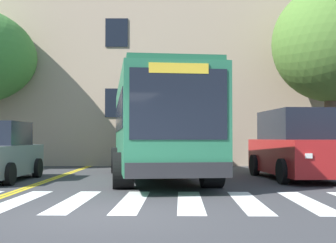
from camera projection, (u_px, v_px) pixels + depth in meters
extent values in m
plane|color=#38383A|center=(105.00, 215.00, 8.31)|extent=(120.00, 120.00, 0.00)
cube|color=white|center=(18.00, 201.00, 10.10)|extent=(0.61, 3.68, 0.01)
cube|color=white|center=(75.00, 201.00, 10.06)|extent=(0.61, 3.68, 0.01)
cube|color=white|center=(132.00, 201.00, 10.03)|extent=(0.61, 3.68, 0.01)
cube|color=white|center=(190.00, 202.00, 10.00)|extent=(0.61, 3.68, 0.01)
cube|color=white|center=(248.00, 202.00, 9.96)|extent=(0.61, 3.68, 0.01)
cube|color=white|center=(307.00, 202.00, 9.93)|extent=(0.61, 3.68, 0.01)
cube|color=gold|center=(92.00, 165.00, 24.02)|extent=(0.12, 36.00, 0.01)
cube|color=gold|center=(96.00, 165.00, 24.02)|extent=(0.12, 36.00, 0.01)
cube|color=#28704C|center=(156.00, 125.00, 15.97)|extent=(3.90, 10.70, 2.76)
cube|color=black|center=(193.00, 117.00, 16.14)|extent=(1.29, 9.54, 0.99)
cube|color=black|center=(118.00, 116.00, 15.82)|extent=(1.29, 9.54, 0.99)
cube|color=black|center=(179.00, 104.00, 10.79)|extent=(2.27, 0.33, 1.66)
cube|color=yellow|center=(179.00, 68.00, 10.81)|extent=(1.39, 0.21, 0.24)
cube|color=#232326|center=(179.00, 170.00, 10.70)|extent=(2.48, 0.43, 0.36)
cube|color=#246444|center=(156.00, 82.00, 16.02)|extent=(3.69, 10.26, 0.16)
cylinder|color=black|center=(212.00, 170.00, 12.86)|extent=(0.68, 1.05, 0.98)
cylinder|color=black|center=(123.00, 171.00, 12.55)|extent=(0.68, 1.05, 0.98)
cylinder|color=black|center=(181.00, 160.00, 18.41)|extent=(0.68, 1.05, 0.98)
cylinder|color=black|center=(119.00, 161.00, 18.10)|extent=(0.68, 1.05, 0.98)
cylinder|color=black|center=(177.00, 159.00, 19.50)|extent=(0.68, 1.05, 0.98)
cylinder|color=black|center=(118.00, 159.00, 19.19)|extent=(0.68, 1.05, 0.98)
cylinder|color=black|center=(9.00, 174.00, 13.46)|extent=(0.23, 0.66, 0.66)
cylinder|color=black|center=(37.00, 168.00, 16.17)|extent=(0.23, 0.66, 0.66)
cube|color=#AD1E1E|center=(296.00, 156.00, 15.51)|extent=(2.34, 5.30, 1.11)
cube|color=black|center=(295.00, 125.00, 15.60)|extent=(1.99, 3.33, 0.98)
cube|color=white|center=(309.00, 156.00, 12.88)|extent=(0.20, 0.06, 0.14)
cylinder|color=black|center=(283.00, 171.00, 13.82)|extent=(0.28, 0.78, 0.76)
cylinder|color=black|center=(307.00, 165.00, 17.17)|extent=(0.28, 0.78, 0.76)
cylinder|color=black|center=(255.00, 165.00, 17.02)|extent=(0.28, 0.78, 0.76)
cube|color=navy|center=(175.00, 148.00, 26.27)|extent=(2.48, 5.11, 1.16)
cube|color=black|center=(175.00, 129.00, 26.36)|extent=(2.10, 3.22, 0.97)
cube|color=white|center=(192.00, 147.00, 23.85)|extent=(0.20, 0.06, 0.14)
cube|color=white|center=(168.00, 147.00, 23.74)|extent=(0.20, 0.06, 0.14)
cylinder|color=black|center=(197.00, 157.00, 24.82)|extent=(0.29, 0.78, 0.76)
cylinder|color=black|center=(158.00, 157.00, 24.64)|extent=(0.29, 0.78, 0.76)
cylinder|color=black|center=(189.00, 155.00, 27.87)|extent=(0.29, 0.78, 0.76)
cylinder|color=black|center=(155.00, 155.00, 27.69)|extent=(0.29, 0.78, 0.76)
cylinder|color=brown|center=(333.00, 131.00, 20.13)|extent=(0.67, 0.67, 3.31)
ellipsoid|color=#4C752D|center=(332.00, 43.00, 20.26)|extent=(5.75, 5.57, 5.07)
cube|color=tan|center=(124.00, 54.00, 26.73)|extent=(36.71, 7.64, 12.33)
cube|color=black|center=(116.00, 103.00, 22.77)|extent=(1.10, 0.06, 1.40)
cube|color=black|center=(117.00, 33.00, 22.89)|extent=(1.10, 0.06, 1.40)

